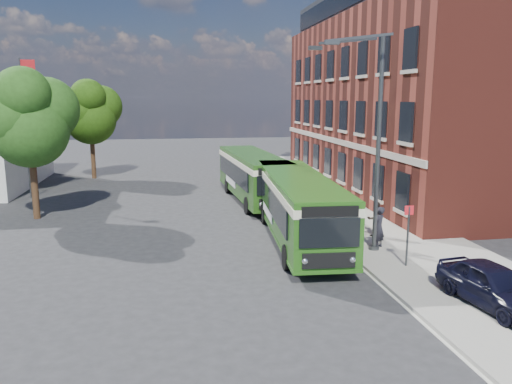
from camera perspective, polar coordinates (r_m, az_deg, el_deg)
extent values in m
plane|color=#272729|center=(22.61, -1.05, -6.10)|extent=(120.00, 120.00, 0.00)
cube|color=gray|center=(31.79, 9.33, -1.14)|extent=(6.00, 48.00, 0.15)
cube|color=beige|center=(30.96, 3.98, -1.48)|extent=(0.12, 48.00, 0.01)
cube|color=maroon|center=(37.57, 17.89, 9.41)|extent=(12.00, 26.00, 12.00)
cube|color=#B6AA9A|center=(35.34, 8.89, 5.84)|extent=(0.12, 26.00, 0.35)
cube|color=black|center=(38.13, 18.54, 20.12)|extent=(10.80, 24.80, 2.20)
cylinder|color=#393B3E|center=(35.69, -24.86, 6.48)|extent=(0.10, 0.10, 9.00)
cube|color=#B11419|center=(35.57, -24.67, 13.11)|extent=(0.90, 0.02, 0.60)
cylinder|color=#393B3E|center=(22.09, 13.30, -6.40)|extent=(0.44, 0.44, 0.30)
cylinder|color=#393B3E|center=(21.24, 13.80, 4.89)|extent=(0.18, 0.18, 9.00)
cube|color=#393B3E|center=(20.24, 11.71, 16.91)|extent=(2.58, 0.46, 0.37)
cube|color=#393B3E|center=(21.36, 10.50, 16.62)|extent=(2.58, 0.46, 0.37)
cube|color=#393B3E|center=(19.36, 8.66, 16.55)|extent=(0.55, 0.22, 0.16)
cube|color=#393B3E|center=(21.41, 6.79, 16.03)|extent=(0.55, 0.22, 0.16)
cylinder|color=#393B3E|center=(20.04, 16.93, -5.08)|extent=(0.08, 0.08, 2.50)
cube|color=red|center=(19.78, 17.10, -2.01)|extent=(0.35, 0.04, 0.35)
cube|color=#245715|center=(23.15, 4.81, -1.19)|extent=(3.26, 11.93, 2.45)
cube|color=#245715|center=(23.45, 4.76, -4.24)|extent=(3.31, 11.97, 0.14)
cube|color=black|center=(23.22, 1.57, -0.81)|extent=(0.73, 9.97, 1.10)
cube|color=black|center=(23.68, 7.73, -0.68)|extent=(0.73, 9.97, 1.10)
cube|color=beige|center=(23.00, 4.84, 0.82)|extent=(3.33, 11.99, 0.32)
cube|color=#245715|center=(22.94, 4.86, 1.70)|extent=(3.16, 11.82, 0.12)
cube|color=black|center=(17.49, 8.40, -4.64)|extent=(2.15, 0.22, 1.05)
cube|color=black|center=(17.30, 8.48, -2.25)|extent=(2.00, 0.21, 0.38)
cube|color=black|center=(17.77, 8.32, -7.75)|extent=(1.90, 0.20, 0.55)
sphere|color=silver|center=(17.60, 5.60, -7.87)|extent=(0.26, 0.26, 0.26)
sphere|color=silver|center=(18.01, 10.95, -7.59)|extent=(0.26, 0.26, 0.26)
cube|color=black|center=(28.86, 2.65, 1.67)|extent=(2.00, 0.21, 0.90)
cube|color=white|center=(24.06, 1.32, -2.23)|extent=(0.25, 3.20, 0.45)
cylinder|color=black|center=(19.39, 3.57, -7.47)|extent=(0.34, 1.02, 1.00)
cylinder|color=black|center=(19.89, 10.28, -7.15)|extent=(0.34, 1.02, 1.00)
cylinder|color=black|center=(26.24, 1.01, -2.58)|extent=(0.34, 1.02, 1.00)
cylinder|color=black|center=(26.62, 6.02, -2.45)|extent=(0.34, 1.02, 1.00)
cube|color=#244E16|center=(32.02, -0.35, 2.18)|extent=(3.20, 11.28, 2.45)
cube|color=#244E16|center=(32.24, -0.35, -0.06)|extent=(3.24, 11.32, 0.14)
cube|color=black|center=(32.04, -2.70, 2.40)|extent=(0.67, 9.33, 1.10)
cube|color=black|center=(32.60, 1.73, 2.55)|extent=(0.67, 9.33, 1.10)
cube|color=#F6EBCA|center=(31.91, -0.35, 3.64)|extent=(3.26, 11.34, 0.32)
cube|color=#244E16|center=(31.87, -0.35, 4.29)|extent=(3.09, 11.17, 0.12)
cube|color=black|center=(26.63, 2.34, 0.80)|extent=(2.15, 0.21, 1.05)
cube|color=black|center=(26.50, 2.36, 2.39)|extent=(2.00, 0.21, 0.38)
cube|color=black|center=(26.81, 2.33, -1.31)|extent=(1.90, 0.20, 0.55)
sphere|color=silver|center=(26.62, 0.55, -1.39)|extent=(0.26, 0.26, 0.26)
sphere|color=silver|center=(27.07, 4.05, -1.22)|extent=(0.26, 0.26, 0.26)
cube|color=black|center=(37.42, -2.26, 3.77)|extent=(2.00, 0.21, 0.90)
cube|color=white|center=(32.83, -2.93, 1.28)|extent=(0.24, 3.20, 0.45)
cylinder|color=black|center=(28.38, -0.95, -1.56)|extent=(0.34, 1.02, 1.00)
cylinder|color=black|center=(28.96, 3.58, -1.33)|extent=(0.34, 1.02, 1.00)
cylinder|color=black|center=(34.68, -3.25, 0.69)|extent=(0.34, 1.02, 1.00)
cylinder|color=black|center=(35.16, 0.51, 0.85)|extent=(0.34, 1.02, 1.00)
imported|color=black|center=(17.38, 25.43, -9.57)|extent=(2.09, 4.16, 1.36)
imported|color=black|center=(22.16, 13.86, -3.94)|extent=(0.79, 0.76, 1.81)
imported|color=black|center=(23.99, 13.49, -3.02)|extent=(0.80, 0.62, 1.63)
cylinder|color=#332212|center=(29.66, -23.97, 0.48)|extent=(0.36, 0.36, 3.47)
sphere|color=#214815|center=(29.32, -24.44, 6.56)|extent=(4.10, 4.10, 4.10)
sphere|color=#214815|center=(29.70, -22.80, 8.71)|extent=(3.47, 3.47, 3.47)
sphere|color=#214815|center=(28.95, -26.18, 7.63)|extent=(3.16, 3.16, 3.16)
sphere|color=#214815|center=(28.51, -25.13, 10.07)|extent=(2.84, 2.84, 2.84)
cylinder|color=#332212|center=(37.90, -26.31, 2.18)|extent=(0.36, 0.36, 3.26)
sphere|color=#194718|center=(37.63, -26.69, 6.64)|extent=(3.85, 3.85, 3.85)
sphere|color=#194718|center=(37.95, -25.47, 8.22)|extent=(3.26, 3.26, 3.26)
sphere|color=#194718|center=(36.87, -27.25, 9.19)|extent=(2.67, 2.67, 2.67)
cylinder|color=#332212|center=(42.95, -18.12, 3.75)|extent=(0.36, 0.36, 3.41)
sphere|color=#20400C|center=(42.71, -18.36, 7.89)|extent=(4.04, 4.04, 4.04)
sphere|color=#20400C|center=(43.19, -17.29, 9.32)|extent=(3.41, 3.41, 3.41)
sphere|color=#20400C|center=(42.26, -19.47, 8.64)|extent=(3.10, 3.10, 3.10)
sphere|color=#20400C|center=(41.91, -18.67, 10.27)|extent=(2.79, 2.79, 2.79)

